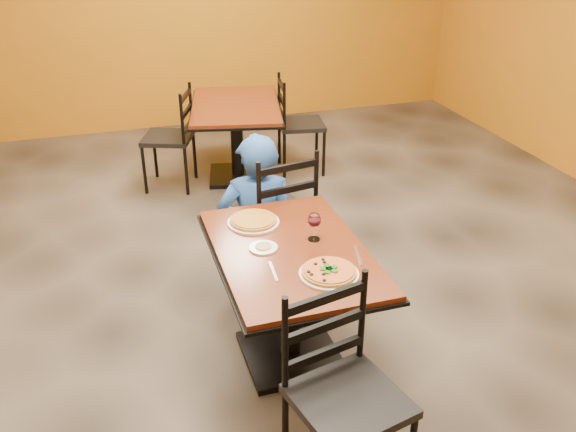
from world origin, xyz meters
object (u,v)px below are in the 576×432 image
object	(u,v)px
plate_main	(329,274)
chair_second_left	(168,138)
table_second	(236,123)
plate_far	(253,222)
chair_second_right	(301,125)
pizza_far	(253,220)
pizza_main	(329,271)
diner	(257,208)
wine_glass	(314,225)
chair_main_far	(274,215)
chair_main_near	(349,402)
side_plate	(263,248)
table_main	(291,279)

from	to	relation	value
plate_main	chair_second_left	bearing A→B (deg)	98.28
table_second	chair_second_left	distance (m)	0.66
table_second	plate_far	size ratio (longest dim) A/B	4.50
chair_second_right	plate_far	xyz separation A→B (m)	(-1.10, -2.37, 0.28)
plate_main	pizza_far	distance (m)	0.70
chair_second_right	pizza_far	bearing A→B (deg)	164.47
pizza_main	chair_second_right	bearing A→B (deg)	73.95
table_second	plate_far	bearing A→B (deg)	-100.58
plate_main	pizza_main	size ratio (longest dim) A/B	1.09
chair_second_right	pizza_far	size ratio (longest dim) A/B	3.42
chair_second_left	pizza_far	xyz separation A→B (m)	(0.21, -2.37, 0.29)
diner	wine_glass	xyz separation A→B (m)	(0.11, -0.87, 0.29)
chair_second_left	plate_far	distance (m)	2.39
chair_second_right	wine_glass	world-z (taller)	chair_second_right
plate_far	chair_second_left	bearing A→B (deg)	95.19
plate_far	wine_glass	size ratio (longest dim) A/B	1.72
chair_second_left	pizza_far	size ratio (longest dim) A/B	3.43
chair_main_far	wine_glass	distance (m)	0.88
chair_main_near	chair_second_right	xyz separation A→B (m)	(1.01, 3.66, -0.02)
diner	side_plate	xyz separation A→B (m)	(-0.19, -0.88, 0.21)
table_main	chair_main_near	size ratio (longest dim) A/B	1.22
chair_second_right	diner	size ratio (longest dim) A/B	0.87
plate_main	plate_far	world-z (taller)	same
chair_second_right	wine_glass	size ratio (longest dim) A/B	5.32
table_main	plate_far	bearing A→B (deg)	108.10
chair_second_right	pizza_far	xyz separation A→B (m)	(-1.10, -2.37, 0.29)
table_second	diner	bearing A→B (deg)	-98.61
side_plate	wine_glass	distance (m)	0.31
table_main	table_second	world-z (taller)	same
diner	table_main	bearing A→B (deg)	96.01
table_second	chair_second_left	xyz separation A→B (m)	(-0.66, 0.00, -0.08)
diner	plate_main	xyz separation A→B (m)	(0.06, -1.24, 0.21)
table_main	chair_second_right	distance (m)	2.90
plate_far	chair_second_right	bearing A→B (deg)	65.09
chair_second_left	chair_second_right	distance (m)	1.31
diner	pizza_far	size ratio (longest dim) A/B	3.92
chair_second_right	plate_main	xyz separation A→B (m)	(-0.87, -3.03, 0.28)
pizza_far	side_plate	world-z (taller)	pizza_far
plate_main	side_plate	bearing A→B (deg)	125.01
table_second	pizza_main	distance (m)	3.05
pizza_main	pizza_far	size ratio (longest dim) A/B	1.01
table_second	side_plate	bearing A→B (deg)	-99.89
pizza_main	wine_glass	xyz separation A→B (m)	(0.05, 0.37, 0.07)
chair_second_right	plate_far	distance (m)	2.62
plate_main	pizza_main	world-z (taller)	pizza_main
chair_second_right	plate_main	size ratio (longest dim) A/B	3.09
chair_second_left	side_plate	world-z (taller)	chair_second_left
chair_main_near	diner	bearing A→B (deg)	74.76
chair_second_left	table_second	bearing A→B (deg)	111.04
diner	chair_main_near	bearing A→B (deg)	96.70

